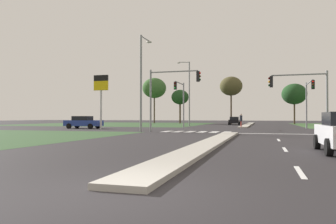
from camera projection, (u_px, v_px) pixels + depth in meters
name	position (u px, v px, depth m)	size (l,w,h in m)	color
ground_plane	(238.00, 130.00, 34.78)	(200.00, 200.00, 0.00)	#282628
grass_verge_far_left	(118.00, 124.00, 65.47)	(35.00, 35.00, 0.01)	#2D4C28
median_island_near	(210.00, 143.00, 16.55)	(1.20, 22.00, 0.14)	#ADA89E
median_island_far	(248.00, 124.00, 58.76)	(1.20, 36.00, 0.14)	#ADA89E
lane_dash_near	(300.00, 172.00, 8.21)	(0.14, 2.00, 0.01)	silver
lane_dash_second	(285.00, 149.00, 13.97)	(0.14, 2.00, 0.01)	silver
lane_dash_third	(279.00, 140.00, 19.72)	(0.14, 2.00, 0.01)	silver
stop_bar_near	(278.00, 134.00, 26.99)	(6.40, 0.50, 0.01)	silver
crosswalk_bar_near	(167.00, 131.00, 31.59)	(0.70, 2.80, 0.01)	silver
crosswalk_bar_second	(178.00, 132.00, 31.27)	(0.70, 2.80, 0.01)	silver
crosswalk_bar_third	(190.00, 132.00, 30.95)	(0.70, 2.80, 0.01)	silver
crosswalk_bar_fourth	(202.00, 132.00, 30.62)	(0.70, 2.80, 0.01)	silver
crosswalk_bar_fifth	(214.00, 132.00, 30.30)	(0.70, 2.80, 0.01)	silver
crosswalk_bar_sixth	(227.00, 132.00, 29.97)	(0.70, 2.80, 0.01)	silver
car_blue_near	(83.00, 122.00, 39.65)	(4.59, 2.01, 1.52)	navy
car_black_third	(234.00, 121.00, 58.64)	(1.96, 4.23, 1.46)	black
traffic_signal_far_left	(181.00, 96.00, 41.79)	(0.32, 4.58, 5.99)	gray
traffic_signal_far_right	(309.00, 95.00, 36.95)	(0.32, 5.81, 5.56)	gray
traffic_signal_near_right	(304.00, 91.00, 26.85)	(4.67, 0.32, 5.19)	gray
traffic_signal_near_left	(168.00, 89.00, 30.16)	(4.90, 0.32, 5.87)	gray
street_lamp_second	(142.00, 78.00, 31.00)	(0.56, 2.44, 9.23)	gray
street_lamp_third	(188.00, 91.00, 50.92)	(1.93, 0.83, 10.13)	gray
pedestrian_at_median	(241.00, 119.00, 42.61)	(0.34, 0.34, 1.71)	maroon
fuel_price_totem	(101.00, 90.00, 38.39)	(1.80, 0.24, 6.37)	silver
treeline_near	(154.00, 88.00, 73.82)	(5.41, 5.41, 10.32)	#423323
treeline_second	(180.00, 97.00, 72.06)	(3.84, 3.84, 7.49)	#423323
treeline_third	(231.00, 86.00, 66.35)	(4.58, 4.58, 9.70)	#423323
treeline_fourth	(294.00, 94.00, 65.69)	(4.95, 4.95, 8.19)	#423323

